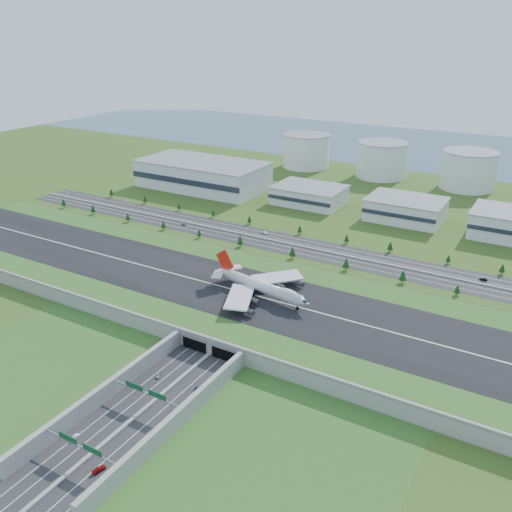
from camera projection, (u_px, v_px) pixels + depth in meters
The scene contains 22 objects.
ground at pixel (261, 310), 297.93m from camera, with size 1200.00×1200.00×0.00m, color #344A17.
airfield_deck at pixel (261, 304), 296.24m from camera, with size 520.00×100.00×9.20m.
underpass_road at pixel (139, 407), 217.56m from camera, with size 38.80×120.40×8.00m.
sign_gantry_near at pixel (146, 394), 219.65m from camera, with size 38.70×0.70×9.80m.
sign_gantry_far at pixel (80, 447), 191.83m from camera, with size 38.70×0.70×9.80m.
north_expressway at pixel (329, 253), 373.42m from camera, with size 560.00×36.00×0.12m, color #28282B.
tree_row at pixel (346, 251), 363.71m from camera, with size 503.34×48.61×8.27m.
hangar_west at pixel (203, 175), 518.62m from camera, with size 120.00×60.00×25.00m, color silver.
hangar_mid_a at pixel (309, 195), 473.73m from camera, with size 58.00×42.00×15.00m, color silver.
hangar_mid_b at pixel (406, 209), 434.06m from camera, with size 58.00×42.00×17.00m, color silver.
fuel_tank_a at pixel (306, 151), 592.91m from camera, with size 50.00×50.00×35.00m, color silver.
fuel_tank_b at pixel (381, 160), 553.63m from camera, with size 50.00×50.00×35.00m, color silver.
fuel_tank_c at pixel (468, 170), 514.35m from camera, with size 50.00×50.00×35.00m, color silver.
bay_water at pixel (450, 150), 679.45m from camera, with size 1200.00×260.00×0.06m, color #38596A.
boeing_747 at pixel (261, 286), 294.77m from camera, with size 65.39×61.30×20.36m.
car_0 at pixel (158, 375), 241.49m from camera, with size 1.66×4.11×1.40m, color #A9A9AE.
car_1 at pixel (74, 438), 205.03m from camera, with size 1.52×4.35×1.43m, color white.
car_2 at pixel (197, 390), 231.32m from camera, with size 2.57×5.57×1.55m, color #0C1C40.
car_3 at pixel (99, 469), 190.36m from camera, with size 2.10×5.17×1.50m, color maroon.
car_4 at pixel (184, 224), 424.15m from camera, with size 1.72×4.27×1.45m, color slate.
car_5 at pixel (483, 279), 332.19m from camera, with size 1.65×4.74×1.56m, color black.
car_7 at pixel (264, 233), 407.14m from camera, with size 2.18×5.36×1.55m, color white.
Camera 1 is at (129.15, -228.10, 144.79)m, focal length 38.00 mm.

